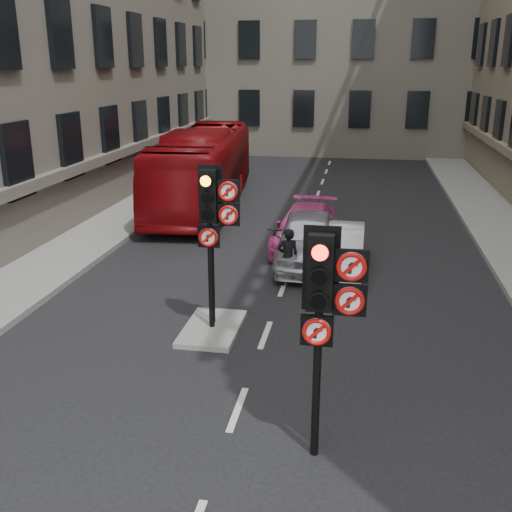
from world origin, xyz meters
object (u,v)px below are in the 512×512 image
(motorcyclist, at_px, (288,257))
(bus_red, at_px, (203,168))
(info_sign, at_px, (212,260))
(car_white, at_px, (340,248))
(signal_far, at_px, (213,213))
(car_pink, at_px, (306,228))
(signal_near, at_px, (326,297))
(car_silver, at_px, (308,239))
(motorcycle, at_px, (277,240))

(motorcyclist, bearing_deg, bus_red, -80.85)
(motorcyclist, height_order, info_sign, info_sign)
(car_white, distance_m, motorcyclist, 2.10)
(signal_far, xyz_separation_m, car_pink, (1.35, 6.73, -2.06))
(info_sign, bearing_deg, motorcyclist, 86.07)
(signal_near, height_order, bus_red, signal_near)
(bus_red, bearing_deg, car_pink, -52.10)
(car_silver, distance_m, motorcycle, 1.24)
(bus_red, bearing_deg, signal_far, -78.95)
(car_white, xyz_separation_m, info_sign, (-2.62, -4.60, 0.97))
(car_pink, bearing_deg, car_white, -55.61)
(signal_far, relative_size, motorcyclist, 2.27)
(signal_near, distance_m, motorcycle, 10.18)
(signal_far, xyz_separation_m, car_silver, (1.55, 5.08, -1.94))
(signal_near, distance_m, car_silver, 9.32)
(bus_red, xyz_separation_m, motorcycle, (3.93, -6.11, -1.10))
(signal_near, relative_size, signal_far, 1.00)
(motorcyclist, bearing_deg, car_silver, -119.25)
(car_pink, bearing_deg, info_sign, -99.43)
(car_white, distance_m, info_sign, 5.38)
(signal_far, bearing_deg, car_silver, 72.98)
(car_pink, distance_m, bus_red, 7.04)
(car_silver, distance_m, car_white, 1.01)
(car_white, xyz_separation_m, motorcyclist, (-1.32, -1.63, 0.16))
(signal_far, bearing_deg, signal_near, -56.98)
(car_silver, relative_size, motorcyclist, 2.85)
(signal_far, bearing_deg, car_white, 62.36)
(car_white, xyz_separation_m, motorcycle, (-1.97, 0.93, -0.14))
(signal_far, relative_size, info_sign, 1.57)
(motorcycle, height_order, info_sign, info_sign)
(bus_red, xyz_separation_m, motorcyclist, (4.59, -8.67, -0.79))
(signal_far, xyz_separation_m, car_white, (2.52, 4.81, -2.08))
(car_silver, relative_size, info_sign, 1.97)
(car_white, bearing_deg, car_pink, 121.68)
(signal_far, relative_size, car_pink, 0.80)
(motorcycle, distance_m, motorcyclist, 2.66)
(car_silver, relative_size, bus_red, 0.40)
(car_silver, distance_m, info_sign, 5.20)
(car_silver, height_order, motorcycle, car_silver)
(bus_red, height_order, info_sign, bus_red)
(car_white, bearing_deg, motorcycle, 155.10)
(car_white, xyz_separation_m, car_pink, (-1.17, 1.92, 0.02))
(car_silver, height_order, car_pink, car_silver)
(signal_near, distance_m, car_white, 9.03)
(car_silver, xyz_separation_m, bus_red, (-4.94, 6.77, 0.81))
(signal_far, height_order, motorcyclist, signal_far)
(car_pink, height_order, motorcycle, car_pink)
(signal_near, relative_size, bus_red, 0.32)
(signal_near, height_order, info_sign, signal_near)
(car_silver, relative_size, car_white, 1.19)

